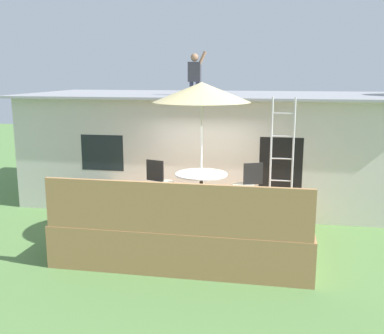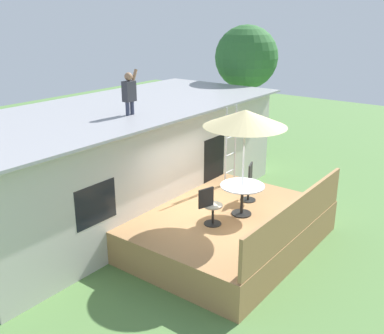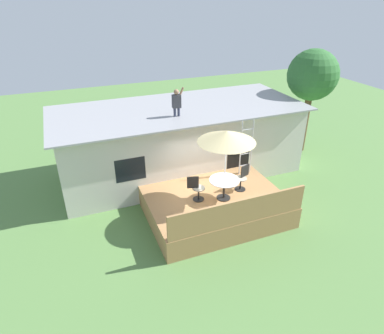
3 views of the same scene
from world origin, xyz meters
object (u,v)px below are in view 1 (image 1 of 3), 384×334
(patio_table, at_px, (201,181))
(patio_chair_left, at_px, (160,182))
(step_ladder, at_px, (282,148))
(person_figure, at_px, (195,71))
(patio_chair_right, at_px, (247,185))
(patio_umbrella, at_px, (202,92))

(patio_table, xyz_separation_m, patio_chair_left, (-0.92, 0.27, -0.13))
(patio_table, distance_m, patio_chair_left, 0.97)
(patio_table, relative_size, step_ladder, 0.47)
(person_figure, distance_m, patio_chair_left, 3.52)
(step_ladder, bearing_deg, patio_chair_right, -124.28)
(patio_table, xyz_separation_m, patio_umbrella, (-0.00, 0.00, 1.76))
(patio_table, bearing_deg, patio_chair_right, 20.16)
(person_figure, bearing_deg, patio_table, -77.41)
(person_figure, bearing_deg, patio_chair_right, -59.30)
(patio_table, xyz_separation_m, person_figure, (-0.65, 2.93, 2.17))
(step_ladder, xyz_separation_m, person_figure, (-2.24, 1.58, 1.66))
(step_ladder, distance_m, person_figure, 3.20)
(step_ladder, relative_size, patio_chair_left, 2.39)
(patio_umbrella, relative_size, patio_chair_left, 2.76)
(patio_umbrella, bearing_deg, patio_table, -53.13)
(patio_chair_left, relative_size, patio_chair_right, 1.00)
(patio_table, distance_m, patio_umbrella, 1.76)
(person_figure, bearing_deg, patio_chair_left, -95.68)
(patio_umbrella, height_order, patio_chair_left, patio_umbrella)
(patio_table, relative_size, person_figure, 0.94)
(patio_table, bearing_deg, patio_chair_left, 163.52)
(patio_table, distance_m, patio_chair_right, 0.96)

